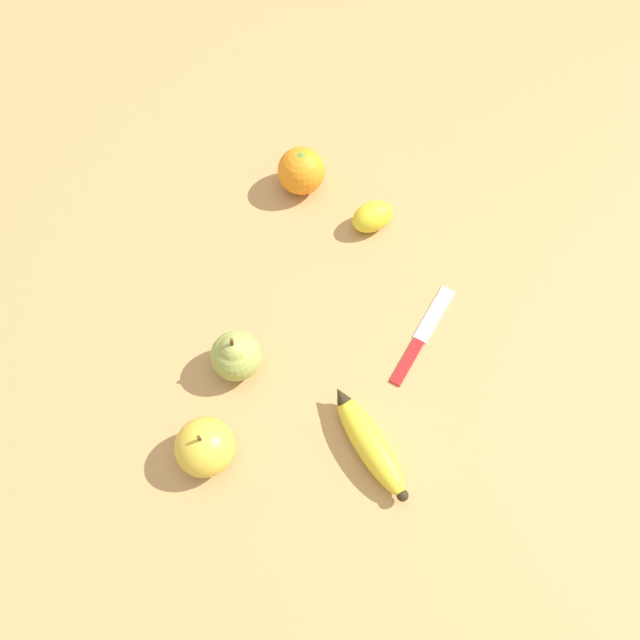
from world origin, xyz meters
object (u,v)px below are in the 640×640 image
Objects in this scene: pear at (236,355)px; apple at (205,447)px; orange at (301,171)px; paring_knife at (421,338)px; lemon at (370,216)px; banana at (369,443)px.

apple is at bearing 82.55° from pear.
orange is 0.45× the size of paring_knife.
pear is 1.07× the size of lemon.
pear is (0.05, 0.34, 0.00)m from orange.
lemon is (-0.19, -0.40, -0.01)m from apple.
lemon reaches higher than paring_knife.
lemon is (0.03, -0.37, 0.00)m from banana.
pear reaches higher than orange.
orange is at bearing -28.34° from lemon.
banana is 1.83× the size of apple.
apple reaches higher than paring_knife.
lemon is at bearing -121.83° from pear.
orange is at bearing -98.05° from pear.
apple is at bearing 65.34° from lemon.
banana is at bearing -86.53° from paring_knife.
orange reaches higher than banana.
pear is at bearing -140.38° from paring_knife.
orange is (0.15, -0.43, 0.02)m from banana.
lemon is (-0.17, -0.27, -0.02)m from pear.
apple reaches higher than banana.
apple is at bearing -119.70° from paring_knife.
apple is 1.01× the size of lemon.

